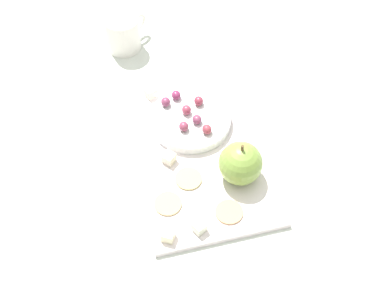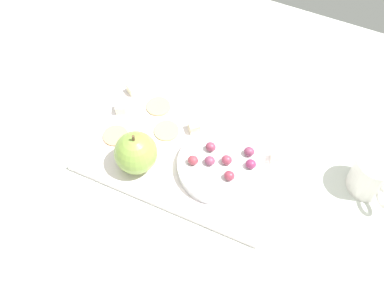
{
  "view_description": "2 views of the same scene",
  "coord_description": "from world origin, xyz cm",
  "px_view_note": "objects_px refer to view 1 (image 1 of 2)",
  "views": [
    {
      "loc": [
        -57.42,
        19.46,
        90.48
      ],
      "look_at": [
        3.1,
        4.53,
        7.45
      ],
      "focal_mm": 52.14,
      "sensor_mm": 36.0,
      "label": 1
    },
    {
      "loc": [
        26.35,
        -44.29,
        84.83
      ],
      "look_at": [
        4.06,
        3.52,
        9.15
      ],
      "focal_mm": 47.07,
      "sensor_mm": 36.0,
      "label": 2
    }
  ],
  "objects_px": {
    "grape_5": "(207,129)",
    "grape_6": "(166,102)",
    "cup": "(123,33)",
    "apple_whole": "(241,163)",
    "cracker_0": "(168,204)",
    "grape_1": "(197,120)",
    "cracker_1": "(229,212)",
    "cracker_2": "(189,179)",
    "grape_2": "(184,126)",
    "serving_dish": "(191,120)",
    "grape_3": "(199,101)",
    "cheese_cube_3": "(169,158)",
    "grape_0": "(187,110)",
    "platter": "(197,153)",
    "cheese_cube_2": "(151,92)",
    "cheese_cube_1": "(168,235)",
    "grape_4": "(176,95)",
    "cheese_cube_0": "(199,227)"
  },
  "relations": [
    {
      "from": "platter",
      "to": "grape_5",
      "type": "height_order",
      "value": "grape_5"
    },
    {
      "from": "grape_4",
      "to": "cup",
      "type": "xyz_separation_m",
      "value": [
        0.21,
        0.07,
        -0.0
      ]
    },
    {
      "from": "grape_3",
      "to": "platter",
      "type": "bearing_deg",
      "value": 164.19
    },
    {
      "from": "grape_2",
      "to": "cracker_1",
      "type": "bearing_deg",
      "value": -168.57
    },
    {
      "from": "cracker_1",
      "to": "grape_4",
      "type": "height_order",
      "value": "grape_4"
    },
    {
      "from": "cheese_cube_0",
      "to": "grape_1",
      "type": "relative_size",
      "value": 1.04
    },
    {
      "from": "serving_dish",
      "to": "cracker_1",
      "type": "relative_size",
      "value": 3.2
    },
    {
      "from": "cheese_cube_2",
      "to": "cheese_cube_1",
      "type": "bearing_deg",
      "value": 173.9
    },
    {
      "from": "platter",
      "to": "cracker_1",
      "type": "bearing_deg",
      "value": -171.17
    },
    {
      "from": "cracker_0",
      "to": "cracker_1",
      "type": "distance_m",
      "value": 0.11
    },
    {
      "from": "serving_dish",
      "to": "cheese_cube_3",
      "type": "height_order",
      "value": "cheese_cube_3"
    },
    {
      "from": "serving_dish",
      "to": "cracker_1",
      "type": "height_order",
      "value": "serving_dish"
    },
    {
      "from": "grape_4",
      "to": "platter",
      "type": "bearing_deg",
      "value": -174.67
    },
    {
      "from": "serving_dish",
      "to": "cup",
      "type": "xyz_separation_m",
      "value": [
        0.26,
        0.09,
        0.02
      ]
    },
    {
      "from": "cracker_2",
      "to": "grape_4",
      "type": "height_order",
      "value": "grape_4"
    },
    {
      "from": "cheese_cube_0",
      "to": "cheese_cube_3",
      "type": "relative_size",
      "value": 1.0
    },
    {
      "from": "cracker_2",
      "to": "grape_2",
      "type": "relative_size",
      "value": 2.48
    },
    {
      "from": "serving_dish",
      "to": "grape_2",
      "type": "distance_m",
      "value": 0.04
    },
    {
      "from": "cheese_cube_2",
      "to": "grape_1",
      "type": "bearing_deg",
      "value": -146.32
    },
    {
      "from": "serving_dish",
      "to": "grape_6",
      "type": "height_order",
      "value": "grape_6"
    },
    {
      "from": "cracker_2",
      "to": "grape_1",
      "type": "relative_size",
      "value": 2.48
    },
    {
      "from": "grape_5",
      "to": "cracker_1",
      "type": "bearing_deg",
      "value": 178.82
    },
    {
      "from": "cracker_2",
      "to": "grape_1",
      "type": "distance_m",
      "value": 0.12
    },
    {
      "from": "cheese_cube_2",
      "to": "serving_dish",
      "type": "bearing_deg",
      "value": -144.79
    },
    {
      "from": "grape_2",
      "to": "grape_3",
      "type": "xyz_separation_m",
      "value": [
        0.06,
        -0.04,
        -0.0
      ]
    },
    {
      "from": "cracker_1",
      "to": "grape_6",
      "type": "bearing_deg",
      "value": 12.8
    },
    {
      "from": "apple_whole",
      "to": "cup",
      "type": "bearing_deg",
      "value": 19.78
    },
    {
      "from": "cheese_cube_2",
      "to": "grape_6",
      "type": "relative_size",
      "value": 1.04
    },
    {
      "from": "grape_3",
      "to": "grape_6",
      "type": "height_order",
      "value": "same"
    },
    {
      "from": "cracker_0",
      "to": "grape_1",
      "type": "height_order",
      "value": "grape_1"
    },
    {
      "from": "cracker_1",
      "to": "grape_5",
      "type": "height_order",
      "value": "grape_5"
    },
    {
      "from": "grape_0",
      "to": "cracker_2",
      "type": "bearing_deg",
      "value": 167.9
    },
    {
      "from": "apple_whole",
      "to": "grape_2",
      "type": "xyz_separation_m",
      "value": [
        0.12,
        0.08,
        -0.01
      ]
    },
    {
      "from": "grape_3",
      "to": "grape_6",
      "type": "relative_size",
      "value": 1.0
    },
    {
      "from": "cheese_cube_0",
      "to": "grape_5",
      "type": "height_order",
      "value": "grape_5"
    },
    {
      "from": "cracker_1",
      "to": "cracker_2",
      "type": "relative_size",
      "value": 1.0
    },
    {
      "from": "cracker_0",
      "to": "grape_0",
      "type": "relative_size",
      "value": 2.48
    },
    {
      "from": "cup",
      "to": "apple_whole",
      "type": "bearing_deg",
      "value": -160.22
    },
    {
      "from": "cheese_cube_3",
      "to": "grape_0",
      "type": "distance_m",
      "value": 0.11
    },
    {
      "from": "grape_0",
      "to": "grape_6",
      "type": "xyz_separation_m",
      "value": [
        0.03,
        0.03,
        -0.0
      ]
    },
    {
      "from": "apple_whole",
      "to": "grape_6",
      "type": "distance_m",
      "value": 0.21
    },
    {
      "from": "cheese_cube_0",
      "to": "grape_4",
      "type": "distance_m",
      "value": 0.29
    },
    {
      "from": "grape_5",
      "to": "grape_2",
      "type": "bearing_deg",
      "value": 67.07
    },
    {
      "from": "grape_5",
      "to": "grape_6",
      "type": "distance_m",
      "value": 0.11
    },
    {
      "from": "cheese_cube_1",
      "to": "cracker_2",
      "type": "relative_size",
      "value": 0.42
    },
    {
      "from": "grape_5",
      "to": "cheese_cube_1",
      "type": "bearing_deg",
      "value": 148.37
    },
    {
      "from": "grape_1",
      "to": "grape_5",
      "type": "bearing_deg",
      "value": -156.35
    },
    {
      "from": "cheese_cube_3",
      "to": "cracker_2",
      "type": "height_order",
      "value": "cheese_cube_3"
    },
    {
      "from": "cheese_cube_3",
      "to": "cracker_0",
      "type": "distance_m",
      "value": 0.09
    },
    {
      "from": "platter",
      "to": "cheese_cube_2",
      "type": "distance_m",
      "value": 0.17
    }
  ]
}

